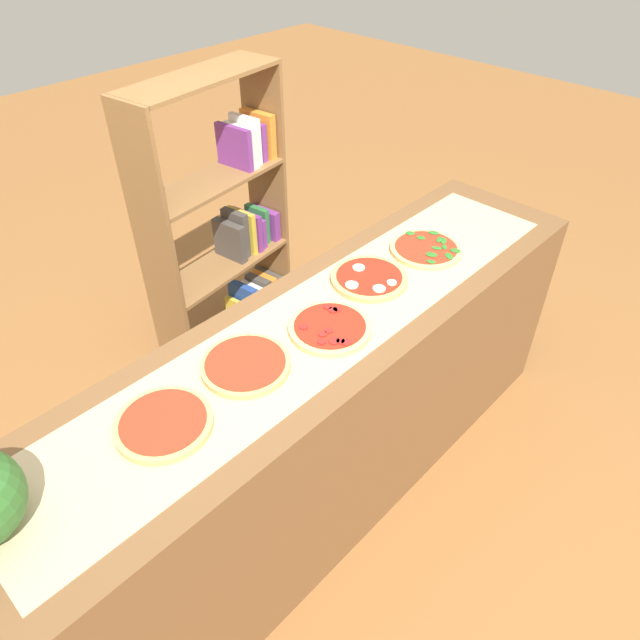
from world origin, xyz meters
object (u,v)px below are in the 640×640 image
object	(u,v)px
pizza_pepperoni_2	(330,328)
pizza_spinach_4	(426,249)
pizza_plain_1	(245,365)
pizza_mozzarella_3	(369,278)
bookshelf	(233,231)
pizza_plain_0	(164,423)

from	to	relation	value
pizza_pepperoni_2	pizza_spinach_4	bearing A→B (deg)	4.94
pizza_plain_1	pizza_mozzarella_3	distance (m)	0.61
pizza_spinach_4	bookshelf	world-z (taller)	bookshelf
pizza_plain_0	pizza_spinach_4	world-z (taller)	pizza_spinach_4
pizza_spinach_4	pizza_mozzarella_3	bearing A→B (deg)	173.56
pizza_mozzarella_3	pizza_plain_1	bearing A→B (deg)	-178.03
pizza_plain_1	pizza_pepperoni_2	world-z (taller)	pizza_pepperoni_2
pizza_plain_0	pizza_pepperoni_2	world-z (taller)	pizza_pepperoni_2
pizza_plain_0	pizza_plain_1	bearing A→B (deg)	2.70
pizza_mozzarella_3	pizza_spinach_4	distance (m)	0.31
pizza_plain_1	pizza_plain_0	bearing A→B (deg)	-177.30
pizza_plain_0	pizza_spinach_4	xyz separation A→B (m)	(1.21, 0.00, -0.00)
pizza_pepperoni_2	pizza_mozzarella_3	size ratio (longest dim) A/B	0.97
pizza_spinach_4	pizza_plain_0	bearing A→B (deg)	-179.97
pizza_plain_0	pizza_mozzarella_3	world-z (taller)	pizza_mozzarella_3
pizza_plain_0	pizza_plain_1	xyz separation A→B (m)	(0.30, 0.01, -0.00)
pizza_plain_1	pizza_spinach_4	xyz separation A→B (m)	(0.91, -0.01, -0.00)
pizza_spinach_4	pizza_pepperoni_2	bearing A→B (deg)	-175.06
pizza_pepperoni_2	bookshelf	distance (m)	1.24
pizza_plain_0	pizza_pepperoni_2	distance (m)	0.61
bookshelf	pizza_pepperoni_2	bearing A→B (deg)	-113.46
pizza_mozzarella_3	bookshelf	distance (m)	1.07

